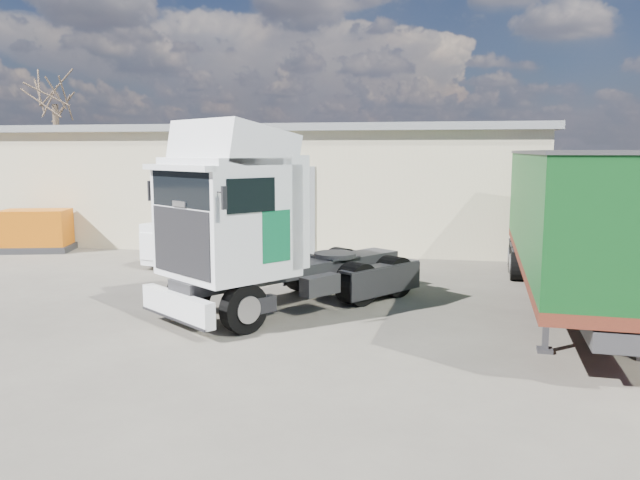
% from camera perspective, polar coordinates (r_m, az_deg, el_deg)
% --- Properties ---
extents(ground, '(120.00, 120.00, 0.00)m').
position_cam_1_polar(ground, '(15.87, -7.69, -7.29)').
color(ground, '#2C2924').
rests_on(ground, ground).
extents(warehouse, '(30.60, 12.60, 5.42)m').
position_cam_1_polar(warehouse, '(32.42, -8.80, 5.31)').
color(warehouse, '#B5AC8B').
rests_on(warehouse, ground).
extents(bare_tree, '(4.00, 4.00, 9.60)m').
position_cam_1_polar(bare_tree, '(41.59, -23.14, 12.62)').
color(bare_tree, '#382B21').
rests_on(bare_tree, ground).
extents(tractor_unit, '(6.52, 7.48, 4.95)m').
position_cam_1_polar(tractor_unit, '(16.06, -5.70, 0.51)').
color(tractor_unit, black).
rests_on(tractor_unit, ground).
extents(box_trailer, '(3.45, 12.82, 4.22)m').
position_cam_1_polar(box_trailer, '(17.80, 22.08, 2.28)').
color(box_trailer, '#2D2D30').
rests_on(box_trailer, ground).
extents(panel_van, '(2.73, 4.34, 1.65)m').
position_cam_1_polar(panel_van, '(23.81, -11.67, -0.12)').
color(panel_van, black).
rests_on(panel_van, ground).
extents(orange_skip, '(3.19, 2.45, 1.76)m').
position_cam_1_polar(orange_skip, '(28.84, -24.51, 0.56)').
color(orange_skip, '#2D2D30').
rests_on(orange_skip, ground).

